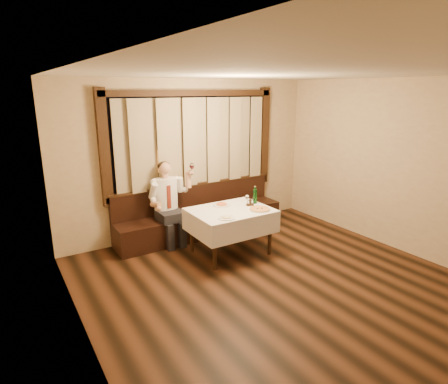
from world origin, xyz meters
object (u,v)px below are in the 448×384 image
pasta_cream (227,216)px  dining_table (231,216)px  pasta_red (222,203)px  banquette (201,218)px  pizza (260,209)px  seated_man (168,197)px  green_bottle (255,196)px  cruet_caddy (250,203)px

pasta_cream → dining_table: bearing=48.9°
dining_table → pasta_red: pasta_red is taller
banquette → pasta_cream: size_ratio=12.63×
pizza → seated_man: 1.60m
pasta_cream → green_bottle: 0.91m
cruet_caddy → seated_man: 1.41m
pasta_red → seated_man: size_ratio=0.20×
pasta_cream → green_bottle: bearing=25.7°
banquette → pasta_cream: (-0.29, -1.35, 0.48)m
banquette → cruet_caddy: 1.20m
dining_table → cruet_caddy: cruet_caddy is taller
pasta_red → green_bottle: 0.58m
pizza → pasta_red: (-0.39, 0.52, 0.02)m
pasta_red → pasta_cream: pasta_red is taller
banquette → green_bottle: (0.53, -0.96, 0.57)m
banquette → pizza: (0.38, -1.29, 0.46)m
pizza → seated_man: seated_man is taller
cruet_caddy → pizza: bearing=-73.5°
pasta_red → pasta_cream: size_ratio=1.13×
banquette → pizza: banquette is taller
dining_table → pizza: (0.38, -0.27, 0.12)m
pasta_red → pasta_cream: 0.64m
pasta_red → pizza: bearing=-53.2°
banquette → green_bottle: size_ratio=10.69×
dining_table → green_bottle: size_ratio=4.24×
banquette → green_bottle: 1.24m
dining_table → pizza: pizza is taller
dining_table → pasta_cream: bearing=-131.1°
dining_table → pasta_red: size_ratio=4.44×
pasta_red → pasta_cream: bearing=-115.1°
banquette → cruet_caddy: size_ratio=26.11×
pizza → cruet_caddy: (0.01, 0.27, 0.03)m
green_bottle → pasta_red: bearing=160.8°
pasta_cream → seated_man: bearing=106.9°
pizza → green_bottle: 0.38m
pasta_cream → cruet_caddy: 0.75m
pasta_red → seated_man: (-0.66, 0.68, 0.04)m
pizza → pasta_cream: 0.67m
banquette → pasta_red: bearing=-91.0°
dining_table → pasta_cream: 0.46m
green_bottle → cruet_caddy: 0.18m
green_bottle → seated_man: 1.48m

